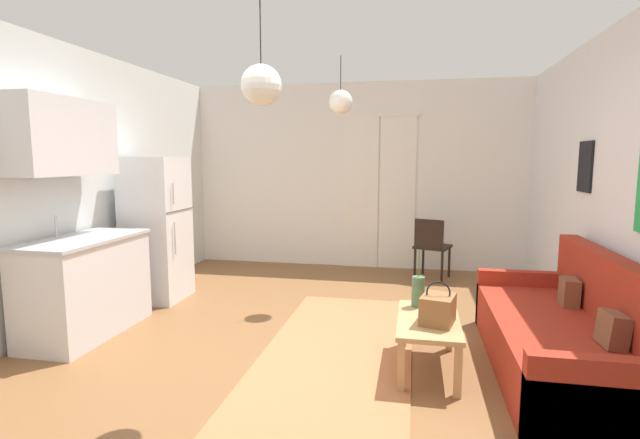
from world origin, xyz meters
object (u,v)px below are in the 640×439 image
(refrigerator, at_px, (157,229))
(pendant_lamp_far, at_px, (341,102))
(handbag, at_px, (438,309))
(pendant_lamp_near, at_px, (261,85))
(couch, at_px, (569,339))
(accent_chair, at_px, (431,244))
(bamboo_vase, at_px, (418,291))
(coffee_table, at_px, (428,326))

(refrigerator, xyz_separation_m, pendant_lamp_far, (2.03, 0.32, 1.38))
(handbag, height_order, pendant_lamp_near, pendant_lamp_near)
(couch, xyz_separation_m, accent_chair, (-0.90, 2.65, 0.19))
(couch, relative_size, bamboo_vase, 4.48)
(coffee_table, bearing_deg, accent_chair, 87.75)
(refrigerator, xyz_separation_m, pendant_lamp_near, (1.87, -1.87, 1.24))
(coffee_table, bearing_deg, pendant_lamp_far, 120.02)
(bamboo_vase, height_order, accent_chair, bamboo_vase)
(handbag, xyz_separation_m, refrigerator, (-3.01, 1.37, 0.30))
(couch, xyz_separation_m, handbag, (-0.95, -0.21, 0.23))
(couch, height_order, pendant_lamp_far, pendant_lamp_far)
(pendant_lamp_near, xyz_separation_m, pendant_lamp_far, (0.16, 2.19, 0.15))
(handbag, bearing_deg, refrigerator, 155.59)
(refrigerator, height_order, accent_chair, refrigerator)
(refrigerator, bearing_deg, coffee_table, -23.36)
(couch, height_order, refrigerator, refrigerator)
(pendant_lamp_far, bearing_deg, bamboo_vase, -57.20)
(coffee_table, bearing_deg, pendant_lamp_near, -151.33)
(couch, relative_size, coffee_table, 2.38)
(accent_chair, bearing_deg, couch, 127.89)
(pendant_lamp_far, bearing_deg, coffee_table, -59.98)
(bamboo_vase, xyz_separation_m, accent_chair, (0.19, 2.48, -0.05))
(couch, bearing_deg, accent_chair, 108.80)
(bamboo_vase, bearing_deg, couch, -8.54)
(bamboo_vase, height_order, pendant_lamp_near, pendant_lamp_near)
(bamboo_vase, distance_m, handbag, 0.40)
(coffee_table, height_order, handbag, handbag)
(coffee_table, distance_m, pendant_lamp_near, 2.10)
(pendant_lamp_near, height_order, pendant_lamp_far, same)
(handbag, distance_m, refrigerator, 3.32)
(handbag, bearing_deg, accent_chair, 89.02)
(couch, bearing_deg, coffee_table, -173.14)
(couch, distance_m, handbag, 1.00)
(bamboo_vase, bearing_deg, handbag, -69.96)
(accent_chair, height_order, pendant_lamp_far, pendant_lamp_far)
(pendant_lamp_far, bearing_deg, refrigerator, -171.03)
(pendant_lamp_near, bearing_deg, handbag, 23.63)
(handbag, xyz_separation_m, accent_chair, (0.05, 2.86, -0.04))
(refrigerator, bearing_deg, pendant_lamp_near, -44.98)
(coffee_table, height_order, accent_chair, accent_chair)
(coffee_table, bearing_deg, handbag, -56.74)
(pendant_lamp_near, bearing_deg, pendant_lamp_far, 85.78)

